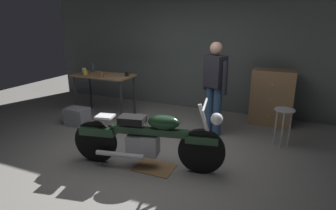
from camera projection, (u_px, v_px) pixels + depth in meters
name	position (u px, v px, depth m)	size (l,w,h in m)	color
ground_plane	(148.00, 157.00, 4.34)	(12.00, 12.00, 0.00)	gray
back_wall	(203.00, 42.00, 6.35)	(8.00, 0.12, 3.10)	#56605B
workbench	(104.00, 80.00, 6.09)	(1.30, 0.64, 0.90)	#99724C
motorcycle	(147.00, 138.00, 3.93)	(2.16, 0.75, 1.00)	black
person_standing	(215.00, 85.00, 5.01)	(0.50, 0.39, 1.67)	#335074
shop_stool	(284.00, 117.00, 4.61)	(0.32, 0.32, 0.64)	#B2B2B7
wooden_dresser	(272.00, 97.00, 5.60)	(0.80, 0.47, 1.10)	#99724C
drip_tray	(154.00, 168.00, 4.02)	(0.56, 0.40, 0.01)	olive
storage_bin	(77.00, 116.00, 5.67)	(0.44, 0.32, 0.34)	gray
mug_white_ceramic	(84.00, 70.00, 6.24)	(0.12, 0.09, 0.11)	white
mug_black_matte	(127.00, 74.00, 5.87)	(0.10, 0.07, 0.09)	black
mug_yellow_tall	(85.00, 72.00, 5.99)	(0.11, 0.08, 0.11)	yellow
mug_brown_stoneware	(102.00, 74.00, 5.78)	(0.11, 0.08, 0.11)	brown
bottle	(93.00, 68.00, 6.32)	(0.06, 0.06, 0.24)	#3F4C59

